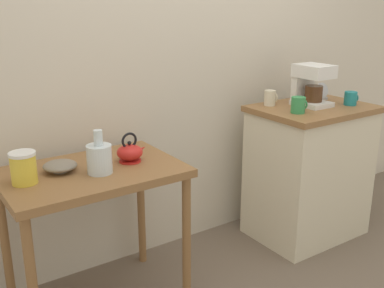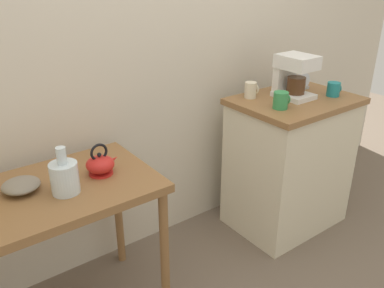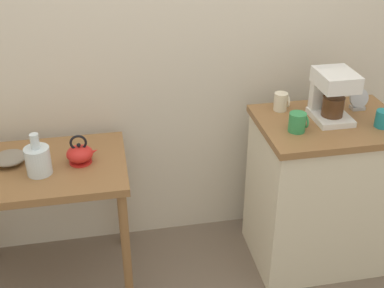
{
  "view_description": "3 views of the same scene",
  "coord_description": "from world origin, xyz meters",
  "px_view_note": "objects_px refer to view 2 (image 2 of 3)",
  "views": [
    {
      "loc": [
        -1.5,
        -1.97,
        1.53
      ],
      "look_at": [
        -0.18,
        -0.01,
        0.79
      ],
      "focal_mm": 43.27,
      "sensor_mm": 36.0,
      "label": 1
    },
    {
      "loc": [
        -1.17,
        -1.55,
        1.64
      ],
      "look_at": [
        -0.06,
        -0.05,
        0.8
      ],
      "focal_mm": 37.93,
      "sensor_mm": 36.0,
      "label": 2
    },
    {
      "loc": [
        -0.38,
        -2.11,
        2.02
      ],
      "look_at": [
        0.01,
        -0.07,
        0.85
      ],
      "focal_mm": 46.25,
      "sensor_mm": 36.0,
      "label": 3
    }
  ],
  "objects_px": {
    "teakettle": "(101,164)",
    "table_clock": "(303,81)",
    "mug_tall_green": "(281,100)",
    "coffee_maker": "(293,74)",
    "bowl_stoneware": "(21,185)",
    "mug_small_cream": "(251,90)",
    "mug_dark_teal": "(334,89)",
    "glass_carafe_vase": "(64,177)"
  },
  "relations": [
    {
      "from": "mug_tall_green",
      "to": "mug_dark_teal",
      "type": "xyz_separation_m",
      "value": [
        0.44,
        -0.03,
        -0.01
      ]
    },
    {
      "from": "glass_carafe_vase",
      "to": "mug_tall_green",
      "type": "bearing_deg",
      "value": -2.57
    },
    {
      "from": "teakettle",
      "to": "coffee_maker",
      "type": "bearing_deg",
      "value": -0.43
    },
    {
      "from": "coffee_maker",
      "to": "mug_tall_green",
      "type": "height_order",
      "value": "coffee_maker"
    },
    {
      "from": "mug_dark_teal",
      "to": "coffee_maker",
      "type": "bearing_deg",
      "value": 147.34
    },
    {
      "from": "bowl_stoneware",
      "to": "mug_tall_green",
      "type": "xyz_separation_m",
      "value": [
        1.39,
        -0.17,
        0.15
      ]
    },
    {
      "from": "teakettle",
      "to": "mug_dark_teal",
      "type": "relative_size",
      "value": 1.84
    },
    {
      "from": "teakettle",
      "to": "mug_dark_teal",
      "type": "xyz_separation_m",
      "value": [
        1.49,
        -0.15,
        0.13
      ]
    },
    {
      "from": "mug_tall_green",
      "to": "mug_small_cream",
      "type": "height_order",
      "value": "same"
    },
    {
      "from": "mug_tall_green",
      "to": "mug_dark_teal",
      "type": "distance_m",
      "value": 0.44
    },
    {
      "from": "glass_carafe_vase",
      "to": "mug_small_cream",
      "type": "height_order",
      "value": "mug_small_cream"
    },
    {
      "from": "glass_carafe_vase",
      "to": "mug_tall_green",
      "type": "relative_size",
      "value": 2.16
    },
    {
      "from": "mug_tall_green",
      "to": "table_clock",
      "type": "bearing_deg",
      "value": 23.53
    },
    {
      "from": "bowl_stoneware",
      "to": "coffee_maker",
      "type": "distance_m",
      "value": 1.63
    },
    {
      "from": "glass_carafe_vase",
      "to": "mug_dark_teal",
      "type": "relative_size",
      "value": 2.42
    },
    {
      "from": "bowl_stoneware",
      "to": "table_clock",
      "type": "bearing_deg",
      "value": 0.13
    },
    {
      "from": "bowl_stoneware",
      "to": "mug_small_cream",
      "type": "xyz_separation_m",
      "value": [
        1.4,
        0.07,
        0.15
      ]
    },
    {
      "from": "coffee_maker",
      "to": "mug_dark_teal",
      "type": "relative_size",
      "value": 3.02
    },
    {
      "from": "glass_carafe_vase",
      "to": "table_clock",
      "type": "height_order",
      "value": "table_clock"
    },
    {
      "from": "mug_tall_green",
      "to": "mug_small_cream",
      "type": "distance_m",
      "value": 0.24
    },
    {
      "from": "bowl_stoneware",
      "to": "teakettle",
      "type": "bearing_deg",
      "value": -9.44
    },
    {
      "from": "mug_tall_green",
      "to": "bowl_stoneware",
      "type": "bearing_deg",
      "value": 172.85
    },
    {
      "from": "mug_dark_teal",
      "to": "mug_small_cream",
      "type": "bearing_deg",
      "value": 147.33
    },
    {
      "from": "mug_dark_teal",
      "to": "table_clock",
      "type": "xyz_separation_m",
      "value": [
        -0.03,
        0.21,
        0.01
      ]
    },
    {
      "from": "mug_small_cream",
      "to": "bowl_stoneware",
      "type": "bearing_deg",
      "value": -177.15
    },
    {
      "from": "teakettle",
      "to": "mug_small_cream",
      "type": "xyz_separation_m",
      "value": [
        1.06,
        0.13,
        0.13
      ]
    },
    {
      "from": "glass_carafe_vase",
      "to": "teakettle",
      "type": "bearing_deg",
      "value": 18.35
    },
    {
      "from": "bowl_stoneware",
      "to": "mug_tall_green",
      "type": "relative_size",
      "value": 1.65
    },
    {
      "from": "table_clock",
      "to": "teakettle",
      "type": "bearing_deg",
      "value": -177.64
    },
    {
      "from": "teakettle",
      "to": "table_clock",
      "type": "height_order",
      "value": "table_clock"
    },
    {
      "from": "mug_dark_teal",
      "to": "table_clock",
      "type": "distance_m",
      "value": 0.22
    },
    {
      "from": "bowl_stoneware",
      "to": "coffee_maker",
      "type": "height_order",
      "value": "coffee_maker"
    },
    {
      "from": "teakettle",
      "to": "mug_tall_green",
      "type": "distance_m",
      "value": 1.07
    },
    {
      "from": "coffee_maker",
      "to": "mug_dark_teal",
      "type": "xyz_separation_m",
      "value": [
        0.22,
        -0.14,
        -0.1
      ]
    },
    {
      "from": "mug_small_cream",
      "to": "table_clock",
      "type": "xyz_separation_m",
      "value": [
        0.41,
        -0.07,
        0.0
      ]
    },
    {
      "from": "bowl_stoneware",
      "to": "teakettle",
      "type": "height_order",
      "value": "teakettle"
    },
    {
      "from": "glass_carafe_vase",
      "to": "table_clock",
      "type": "distance_m",
      "value": 1.66
    },
    {
      "from": "teakettle",
      "to": "mug_tall_green",
      "type": "bearing_deg",
      "value": -6.42
    },
    {
      "from": "mug_dark_teal",
      "to": "table_clock",
      "type": "height_order",
      "value": "table_clock"
    },
    {
      "from": "glass_carafe_vase",
      "to": "table_clock",
      "type": "relative_size",
      "value": 1.81
    },
    {
      "from": "coffee_maker",
      "to": "mug_tall_green",
      "type": "relative_size",
      "value": 2.7
    },
    {
      "from": "teakettle",
      "to": "mug_tall_green",
      "type": "height_order",
      "value": "mug_tall_green"
    }
  ]
}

